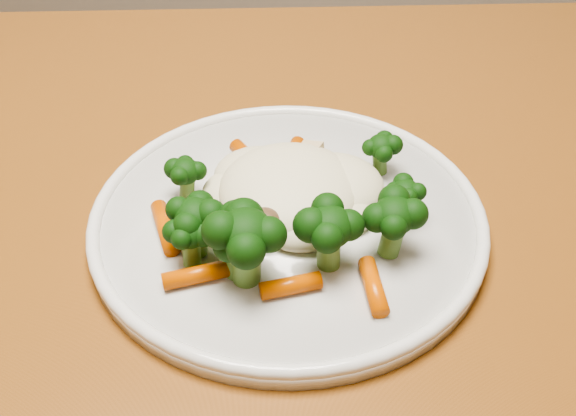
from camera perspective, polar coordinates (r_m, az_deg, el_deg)
The scene contains 3 objects.
dining_table at distance 0.58m, azimuth 7.90°, elevation -11.64°, with size 1.43×1.06×0.75m.
plate at distance 0.54m, azimuth -0.00°, elevation -1.10°, with size 0.29×0.29×0.01m, color white.
meal at distance 0.51m, azimuth -0.35°, elevation 0.21°, with size 0.20×0.18×0.05m.
Camera 1 is at (-0.14, -0.20, 1.11)m, focal length 45.00 mm.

